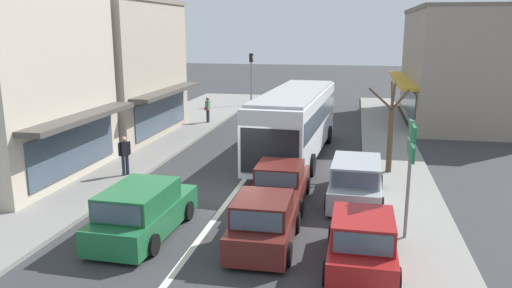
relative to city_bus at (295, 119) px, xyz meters
name	(u,v)px	position (x,y,z in m)	size (l,w,h in m)	color
ground_plane	(231,198)	(-1.57, -6.42, -1.88)	(140.00, 140.00, 0.00)	#353538
lane_centre_line	(253,168)	(-1.57, -2.42, -1.88)	(0.20, 28.00, 0.01)	silver
sidewalk_left	(130,149)	(-8.37, -0.42, -1.81)	(5.20, 44.00, 0.14)	gray
kerb_right	(393,163)	(4.63, -0.42, -1.82)	(2.80, 44.00, 0.12)	gray
shopfront_mid_block	(95,69)	(-11.75, 2.70, 1.96)	(8.89, 8.87, 7.70)	#B2A38E
building_right_far	(467,66)	(9.90, 11.79, 1.84)	(8.37, 12.70, 7.44)	gray
city_bus	(295,119)	(0.00, 0.00, 0.00)	(3.18, 10.98, 3.23)	silver
hatchback_adjacent_lane_lead	(264,223)	(0.38, -10.32, -1.17)	(1.86, 3.72, 1.54)	#561E19
wagon_queue_far_back	(143,211)	(-3.32, -10.24, -1.14)	(2.05, 4.55, 1.58)	#1E6638
sedan_behind_bus_near	(280,185)	(0.28, -6.63, -1.22)	(1.91, 4.20, 1.47)	#561E19
parked_hatchback_kerb_front	(362,243)	(3.10, -11.19, -1.17)	(1.83, 3.71, 1.54)	maroon
parked_wagon_kerb_second	(356,181)	(2.92, -5.87, -1.14)	(2.04, 4.55, 1.58)	#9EA3A8
traffic_light_downstreet	(251,70)	(-5.43, 15.54, 0.97)	(0.33, 0.24, 4.20)	gray
directional_road_sign	(411,152)	(4.37, -9.19, 0.82)	(0.10, 1.40, 3.60)	gray
street_tree_right	(390,132)	(4.27, -2.17, -0.02)	(1.68, 1.72, 4.02)	brown
pedestrian_with_handbag_near	(208,108)	(-6.57, 7.30, -0.81)	(0.25, 0.65, 1.63)	#232838
pedestrian_browsing_midblock	(125,153)	(-6.46, -4.89, -0.81)	(0.38, 0.49, 1.63)	#232838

